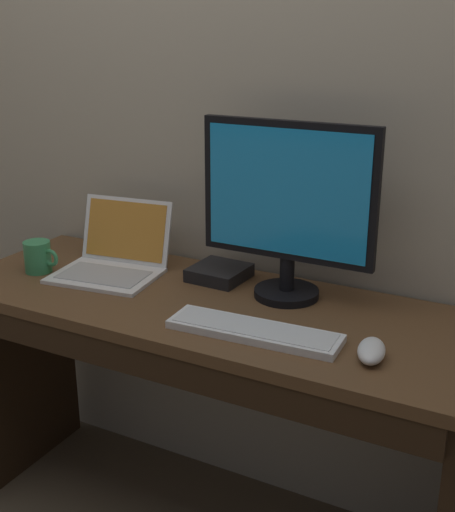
# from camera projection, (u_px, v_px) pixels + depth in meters

# --- Properties ---
(desk) EXTENTS (1.49, 0.56, 0.78)m
(desk) POSITION_uv_depth(u_px,v_px,m) (201.00, 365.00, 1.91)
(desk) COLOR brown
(desk) RESTS_ON ground
(laptop_white) EXTENTS (0.33, 0.32, 0.21)m
(laptop_white) POSITION_uv_depth(u_px,v_px,m) (113.00, 258.00, 2.05)
(laptop_white) COLOR white
(laptop_white) RESTS_ON desk
(external_monitor) EXTENTS (0.49, 0.18, 0.49)m
(external_monitor) POSITION_uv_depth(u_px,v_px,m) (287.00, 208.00, 1.78)
(external_monitor) COLOR black
(external_monitor) RESTS_ON desk
(wired_keyboard) EXTENTS (0.44, 0.14, 0.02)m
(wired_keyboard) POSITION_uv_depth(u_px,v_px,m) (254.00, 331.00, 1.64)
(wired_keyboard) COLOR white
(wired_keyboard) RESTS_ON desk
(computer_mouse) EXTENTS (0.09, 0.13, 0.04)m
(computer_mouse) POSITION_uv_depth(u_px,v_px,m) (371.00, 351.00, 1.52)
(computer_mouse) COLOR white
(computer_mouse) RESTS_ON desk
(external_drive_box) EXTENTS (0.16, 0.16, 0.04)m
(external_drive_box) POSITION_uv_depth(u_px,v_px,m) (219.00, 273.00, 2.00)
(external_drive_box) COLOR black
(external_drive_box) RESTS_ON desk
(coffee_mug) EXTENTS (0.12, 0.08, 0.10)m
(coffee_mug) POSITION_uv_depth(u_px,v_px,m) (38.00, 257.00, 2.05)
(coffee_mug) COLOR #388E56
(coffee_mug) RESTS_ON desk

